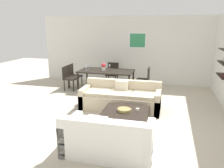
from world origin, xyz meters
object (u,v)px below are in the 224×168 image
(coffee_table, at_px, (125,119))
(centerpiece_vase, at_px, (104,67))
(candle_jar, at_px, (138,110))
(wine_glass_left_far, at_px, (89,66))
(dining_chair_right_far, at_px, (145,78))
(dining_table, at_px, (106,72))
(dining_chair_left_far, at_px, (73,74))
(dining_chair_left_near, at_px, (68,77))
(sofa_beige, at_px, (121,99))
(loveseat_white, at_px, (108,139))
(decorative_bowl, at_px, (124,110))
(wine_glass_head, at_px, (110,65))
(dining_chair_head, at_px, (113,72))
(wine_glass_left_near, at_px, (86,67))

(coffee_table, xyz_separation_m, centerpiece_vase, (-1.36, 2.85, 0.70))
(candle_jar, bearing_deg, coffee_table, -160.43)
(wine_glass_left_far, bearing_deg, dining_chair_right_far, 2.88)
(dining_table, xyz_separation_m, dining_chair_left_far, (-1.38, 0.23, -0.18))
(candle_jar, relative_size, wine_glass_left_far, 0.45)
(dining_chair_left_near, bearing_deg, sofa_beige, -33.03)
(candle_jar, height_order, centerpiece_vase, centerpiece_vase)
(dining_table, bearing_deg, loveseat_white, -73.99)
(loveseat_white, bearing_deg, wine_glass_left_far, 114.03)
(centerpiece_vase, bearing_deg, dining_chair_right_far, 9.40)
(decorative_bowl, bearing_deg, wine_glass_head, 110.36)
(sofa_beige, bearing_deg, dining_chair_left_far, 139.50)
(dining_chair_head, relative_size, dining_chair_left_far, 1.00)
(dining_table, distance_m, dining_chair_left_near, 1.41)
(candle_jar, bearing_deg, centerpiece_vase, 120.59)
(candle_jar, bearing_deg, loveseat_white, -104.59)
(sofa_beige, xyz_separation_m, dining_table, (-0.91, 1.72, 0.40))
(dining_chair_left_near, bearing_deg, dining_table, 9.60)
(decorative_bowl, height_order, dining_chair_right_far, dining_chair_right_far)
(decorative_bowl, bearing_deg, dining_chair_left_near, 134.75)
(loveseat_white, height_order, dining_chair_head, dining_chair_head)
(coffee_table, xyz_separation_m, dining_table, (-1.26, 2.87, 0.50))
(dining_chair_left_far, relative_size, wine_glass_left_far, 4.73)
(wine_glass_head, distance_m, centerpiece_vase, 0.48)
(candle_jar, bearing_deg, dining_chair_right_far, 92.89)
(decorative_bowl, xyz_separation_m, dining_table, (-1.24, 2.87, 0.27))
(dining_chair_left_near, xyz_separation_m, wine_glass_left_near, (0.67, 0.11, 0.37))
(dining_chair_right_far, bearing_deg, decorative_bowl, -92.65)
(dining_chair_left_far, height_order, wine_glass_left_near, wine_glass_left_near)
(sofa_beige, bearing_deg, dining_chair_left_near, 146.97)
(dining_chair_right_far, height_order, dining_chair_left_far, same)
(decorative_bowl, bearing_deg, wine_glass_left_near, 125.36)
(candle_jar, distance_m, dining_table, 3.18)
(dining_table, distance_m, dining_chair_head, 0.94)
(dining_table, bearing_deg, sofa_beige, -62.15)
(dining_chair_left_near, distance_m, wine_glass_left_near, 0.77)
(coffee_table, relative_size, dining_chair_left_near, 1.20)
(loveseat_white, xyz_separation_m, coffee_table, (0.08, 1.25, -0.10))
(coffee_table, relative_size, dining_table, 0.54)
(dining_chair_left_far, height_order, dining_chair_left_near, same)
(dining_table, bearing_deg, dining_chair_left_far, 170.40)
(loveseat_white, distance_m, dining_chair_left_far, 5.05)
(sofa_beige, distance_m, dining_chair_head, 2.81)
(sofa_beige, distance_m, centerpiece_vase, 2.07)
(dining_chair_head, relative_size, dining_chair_left_near, 1.00)
(decorative_bowl, height_order, dining_chair_left_far, dining_chair_left_far)
(decorative_bowl, bearing_deg, dining_table, 113.29)
(dining_chair_head, distance_m, dining_chair_right_far, 1.54)
(sofa_beige, distance_m, dining_chair_left_far, 3.02)
(dining_table, bearing_deg, coffee_table, -66.29)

